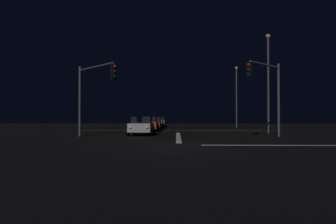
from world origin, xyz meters
TOP-DOWN VIEW (x-y plane):
  - ground at (0.00, 0.00)m, footprint 120.00×120.00m
  - stop_line_north at (0.00, 7.50)m, footprint 0.35×12.78m
  - centre_line_ns at (0.00, 19.10)m, footprint 22.00×0.15m
  - crosswalk_bar_east at (7.60, 0.00)m, footprint 12.78×0.40m
  - sedan_silver at (-3.10, 9.57)m, footprint 2.02×4.33m
  - sedan_orange at (-3.08, 16.15)m, footprint 2.02×4.33m
  - sedan_red at (-3.01, 22.51)m, footprint 2.02×4.33m
  - sedan_white at (-3.07, 28.91)m, footprint 2.02×4.33m
  - sedan_gray at (-2.94, 34.41)m, footprint 2.02×4.33m
  - traffic_signal_nw at (-6.36, 6.36)m, footprint 3.72×3.72m
  - traffic_signal_ne at (6.60, 6.60)m, footprint 3.24×3.24m
  - streetlamp_right_far at (8.60, 29.10)m, footprint 0.44×0.44m
  - streetlamp_right_near at (8.60, 13.10)m, footprint 0.44×0.44m

SIDE VIEW (x-z plane):
  - ground at x=0.00m, z-range -0.10..0.00m
  - stop_line_north at x=0.00m, z-range 0.00..0.01m
  - centre_line_ns at x=0.00m, z-range 0.00..0.01m
  - crosswalk_bar_east at x=7.60m, z-range 0.00..0.01m
  - sedan_silver at x=-3.10m, z-range 0.02..1.59m
  - sedan_orange at x=-3.08m, z-range 0.02..1.59m
  - sedan_red at x=-3.01m, z-range 0.02..1.59m
  - sedan_white at x=-3.07m, z-range 0.02..1.59m
  - sedan_gray at x=-2.94m, z-range 0.02..1.59m
  - traffic_signal_nw at x=-6.36m, z-range 1.12..6.70m
  - traffic_signal_ne at x=6.60m, z-range 1.11..6.84m
  - streetlamp_right_far at x=8.60m, z-range 0.69..9.61m
  - streetlamp_right_near at x=8.60m, z-range 0.70..10.16m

